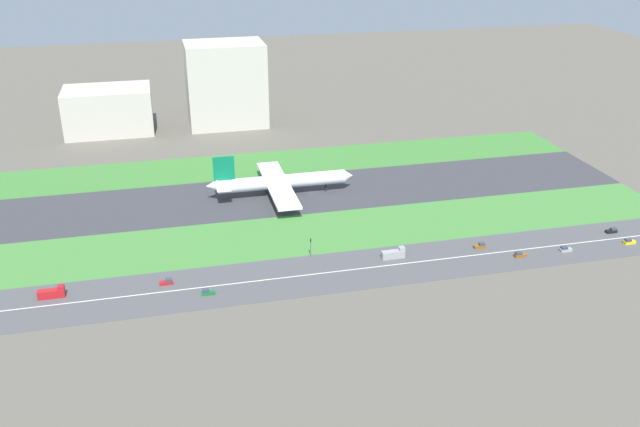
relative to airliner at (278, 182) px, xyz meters
name	(u,v)px	position (x,y,z in m)	size (l,w,h in m)	color
ground_plane	(313,192)	(15.21, 0.00, -6.23)	(800.00, 800.00, 0.00)	#5B564C
runway	(313,192)	(15.21, 0.00, -6.18)	(280.00, 46.00, 0.10)	#38383D
grass_median_north	(294,162)	(15.21, 41.00, -6.18)	(280.00, 36.00, 0.10)	#3D7A33
grass_median_south	(336,231)	(15.21, -41.00, -6.18)	(280.00, 36.00, 0.10)	#427F38
highway	(360,269)	(15.21, -73.00, -6.18)	(280.00, 28.00, 0.10)	#4C4C4F
highway_centerline	(360,269)	(15.21, -73.00, -6.13)	(266.00, 0.50, 0.01)	silver
airliner	(278,182)	(0.00, 0.00, 0.00)	(65.00, 56.00, 19.70)	white
truck_0	(394,254)	(29.49, -68.00, -4.56)	(8.40, 2.50, 4.00)	#99999E
car_6	(629,242)	(119.23, -78.00, -5.31)	(4.40, 1.80, 2.00)	yellow
car_2	(612,231)	(118.77, -68.00, -5.31)	(4.40, 1.80, 2.00)	black
car_4	(167,282)	(-50.71, -68.00, -5.31)	(4.40, 1.80, 2.00)	#B2191E
truck_1	(52,293)	(-87.01, -68.00, -4.56)	(8.40, 2.50, 4.00)	#B2191E
car_1	(208,292)	(-38.01, -78.00, -5.31)	(4.40, 1.80, 2.00)	#19662D
car_5	(565,249)	(92.46, -78.00, -5.31)	(4.40, 1.80, 2.00)	#99999E
car_0	(480,246)	(63.33, -68.00, -5.31)	(4.40, 1.80, 2.00)	brown
car_3	(520,255)	(74.09, -78.00, -5.31)	(4.40, 1.80, 2.00)	brown
traffic_light	(311,246)	(0.64, -60.01, -1.94)	(0.36, 0.50, 7.20)	#4C4C51
terminal_building	(109,110)	(-74.79, 114.00, 6.14)	(47.13, 31.52, 24.74)	beige
hangar_building	(226,84)	(-8.99, 114.00, 17.18)	(43.84, 31.77, 46.83)	beige
fuel_tank_west	(249,92)	(10.11, 159.00, 0.68)	(20.81, 20.81, 13.83)	silver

